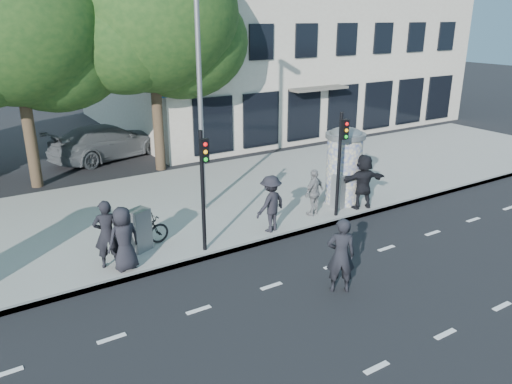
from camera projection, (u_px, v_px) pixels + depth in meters
ground at (306, 313)px, 11.25m from camera, size 120.00×120.00×0.00m
sidewalk at (173, 208)px, 17.21m from camera, size 40.00×8.00×0.15m
curb at (229, 251)px, 14.06m from camera, size 40.00×0.10×0.16m
lane_dash_near at (377, 368)px, 9.50m from camera, size 32.00×0.12×0.01m
lane_dash_far at (271, 286)px, 12.37m from camera, size 32.00×0.12×0.01m
ad_column_right at (344, 164)px, 17.10m from camera, size 1.36×1.36×2.65m
traffic_pole_near at (203, 179)px, 13.23m from camera, size 0.22×0.31×3.40m
traffic_pole_far at (341, 154)px, 15.64m from camera, size 0.22×0.31×3.40m
street_lamp at (200, 69)px, 15.35m from camera, size 0.25×0.93×8.00m
tree_near_left at (13, 24)px, 17.60m from camera, size 6.80×6.80×8.97m
tree_center at (151, 16)px, 19.71m from camera, size 7.00×7.00×9.30m
building at (266, 22)px, 31.23m from camera, size 20.30×15.85×12.00m
ped_a at (124, 239)px, 12.62m from camera, size 0.91×0.68×1.70m
ped_b at (107, 234)px, 12.74m from camera, size 0.75×0.58×1.83m
ped_d at (271, 204)px, 14.92m from camera, size 1.26×0.93×1.75m
ped_e at (314, 192)px, 16.17m from camera, size 1.02×0.76×1.56m
ped_f at (363, 181)px, 16.72m from camera, size 1.84×1.08×1.87m
man_road at (341, 255)px, 11.87m from camera, size 0.83×0.75×1.90m
bicycle at (140, 233)px, 13.95m from camera, size 0.73×1.76×0.91m
cabinet_left at (139, 230)px, 13.76m from camera, size 0.69×0.61×1.20m
cabinet_right at (340, 191)px, 16.90m from camera, size 0.66×0.57×1.17m
car_right at (108, 142)px, 23.23m from camera, size 3.80×5.93×1.60m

